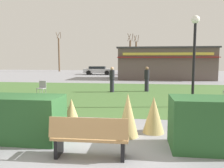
# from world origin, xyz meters

# --- Properties ---
(ground_plane) EXTENTS (80.00, 80.00, 0.00)m
(ground_plane) POSITION_xyz_m (0.00, 0.00, 0.00)
(ground_plane) COLOR gray
(lawn_patch) EXTENTS (36.00, 12.00, 0.01)m
(lawn_patch) POSITION_xyz_m (0.00, 9.23, 0.00)
(lawn_patch) COLOR #446B33
(lawn_patch) RESTS_ON ground_plane
(park_bench) EXTENTS (1.71, 0.56, 0.95)m
(park_bench) POSITION_xyz_m (-0.08, -0.21, 0.48)
(park_bench) COLOR tan
(park_bench) RESTS_ON ground_plane
(hedge_left) EXTENTS (2.66, 1.10, 1.20)m
(hedge_left) POSITION_xyz_m (-2.42, 0.69, 0.60)
(hedge_left) COLOR #28562B
(hedge_left) RESTS_ON ground_plane
(hedge_right) EXTENTS (1.82, 1.10, 1.26)m
(hedge_right) POSITION_xyz_m (2.66, 0.65, 0.63)
(hedge_right) COLOR #28562B
(hedge_right) RESTS_ON ground_plane
(ornamental_grass_behind_left) EXTENTS (0.64, 0.64, 1.09)m
(ornamental_grass_behind_left) POSITION_xyz_m (1.40, 1.75, 0.54)
(ornamental_grass_behind_left) COLOR tan
(ornamental_grass_behind_left) RESTS_ON ground_plane
(ornamental_grass_behind_right) EXTENTS (0.61, 0.61, 1.24)m
(ornamental_grass_behind_right) POSITION_xyz_m (0.66, 1.32, 0.62)
(ornamental_grass_behind_right) COLOR tan
(ornamental_grass_behind_right) RESTS_ON ground_plane
(ornamental_grass_behind_center) EXTENTS (0.65, 0.65, 0.95)m
(ornamental_grass_behind_center) POSITION_xyz_m (-1.14, 1.83, 0.48)
(ornamental_grass_behind_center) COLOR tan
(ornamental_grass_behind_center) RESTS_ON ground_plane
(lamppost_mid) EXTENTS (0.36, 0.36, 4.11)m
(lamppost_mid) POSITION_xyz_m (3.37, 5.64, 2.59)
(lamppost_mid) COLOR black
(lamppost_mid) RESTS_ON ground_plane
(food_kiosk) EXTENTS (10.41, 4.76, 3.50)m
(food_kiosk) POSITION_xyz_m (3.65, 20.79, 1.76)
(food_kiosk) COLOR #594C47
(food_kiosk) RESTS_ON ground_plane
(cafe_chair_center) EXTENTS (0.47, 0.47, 0.89)m
(cafe_chair_center) POSITION_xyz_m (-4.91, 7.88, 0.53)
(cafe_chair_center) COLOR gray
(cafe_chair_center) RESTS_ON ground_plane
(person_strolling) EXTENTS (0.34, 0.34, 1.69)m
(person_strolling) POSITION_xyz_m (1.41, 10.49, 0.86)
(person_strolling) COLOR #23232D
(person_strolling) RESTS_ON ground_plane
(person_standing) EXTENTS (0.34, 0.34, 1.69)m
(person_standing) POSITION_xyz_m (-0.90, 9.89, 0.86)
(person_standing) COLOR #23232D
(person_standing) RESTS_ON ground_plane
(parked_car_west_slot) EXTENTS (4.27, 2.19, 1.20)m
(parked_car_west_slot) POSITION_xyz_m (-5.11, 27.06, 0.64)
(parked_car_west_slot) COLOR #B7BABF
(parked_car_west_slot) RESTS_ON ground_plane
(parked_car_center_slot) EXTENTS (4.30, 2.24, 1.20)m
(parked_car_center_slot) POSITION_xyz_m (0.07, 27.06, 0.64)
(parked_car_center_slot) COLOR maroon
(parked_car_center_slot) RESTS_ON ground_plane
(tree_left_bg) EXTENTS (0.91, 0.96, 7.07)m
(tree_left_bg) POSITION_xyz_m (-13.81, 34.58, 3.17)
(tree_left_bg) COLOR brown
(tree_left_bg) RESTS_ON ground_plane
(tree_right_bg) EXTENTS (0.91, 0.96, 6.17)m
(tree_right_bg) POSITION_xyz_m (-0.70, 30.47, 2.72)
(tree_right_bg) COLOR brown
(tree_right_bg) RESTS_ON ground_plane
(tree_center_bg) EXTENTS (0.91, 0.96, 6.21)m
(tree_center_bg) POSITION_xyz_m (0.16, 33.19, 2.74)
(tree_center_bg) COLOR brown
(tree_center_bg) RESTS_ON ground_plane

